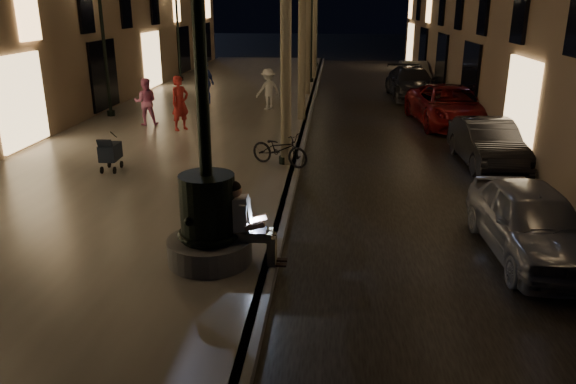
# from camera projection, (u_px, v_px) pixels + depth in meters

# --- Properties ---
(ground) EXTENTS (120.00, 120.00, 0.00)m
(ground) POSITION_uv_depth(u_px,v_px,m) (308.00, 119.00, 21.61)
(ground) COLOR black
(ground) RESTS_ON ground
(cobble_lane) EXTENTS (6.00, 45.00, 0.02)m
(cobble_lane) POSITION_uv_depth(u_px,v_px,m) (387.00, 120.00, 21.38)
(cobble_lane) COLOR black
(cobble_lane) RESTS_ON ground
(promenade) EXTENTS (8.00, 45.00, 0.20)m
(promenade) POSITION_uv_depth(u_px,v_px,m) (206.00, 115.00, 21.89)
(promenade) COLOR #67625B
(promenade) RESTS_ON ground
(curb_strip) EXTENTS (0.25, 45.00, 0.20)m
(curb_strip) POSITION_uv_depth(u_px,v_px,m) (308.00, 116.00, 21.58)
(curb_strip) COLOR #59595B
(curb_strip) RESTS_ON ground
(fountain_lamppost) EXTENTS (1.40, 1.40, 5.21)m
(fountain_lamppost) POSITION_uv_depth(u_px,v_px,m) (208.00, 204.00, 9.04)
(fountain_lamppost) COLOR #59595B
(fountain_lamppost) RESTS_ON promenade
(seated_man_laptop) EXTENTS (1.04, 0.35, 1.40)m
(seated_man_laptop) POSITION_uv_depth(u_px,v_px,m) (246.00, 221.00, 9.08)
(seated_man_laptop) COLOR gray
(seated_man_laptop) RESTS_ON promenade
(lamp_curb_a) EXTENTS (0.36, 0.36, 4.81)m
(lamp_curb_a) POSITION_uv_depth(u_px,v_px,m) (284.00, 46.00, 13.99)
(lamp_curb_a) COLOR black
(lamp_curb_a) RESTS_ON promenade
(lamp_curb_b) EXTENTS (0.36, 0.36, 4.81)m
(lamp_curb_b) POSITION_uv_depth(u_px,v_px,m) (303.00, 31.00, 21.54)
(lamp_curb_b) COLOR black
(lamp_curb_b) RESTS_ON promenade
(lamp_curb_c) EXTENTS (0.36, 0.36, 4.81)m
(lamp_curb_c) POSITION_uv_depth(u_px,v_px,m) (312.00, 23.00, 29.08)
(lamp_curb_c) COLOR black
(lamp_curb_c) RESTS_ON promenade
(lamp_curb_d) EXTENTS (0.36, 0.36, 4.81)m
(lamp_curb_d) POSITION_uv_depth(u_px,v_px,m) (317.00, 18.00, 36.63)
(lamp_curb_d) COLOR black
(lamp_curb_d) RESTS_ON promenade
(lamp_left_b) EXTENTS (0.36, 0.36, 4.81)m
(lamp_left_b) POSITION_uv_depth(u_px,v_px,m) (103.00, 33.00, 20.21)
(lamp_left_b) COLOR black
(lamp_left_b) RESTS_ON promenade
(lamp_left_c) EXTENTS (0.36, 0.36, 4.81)m
(lamp_left_c) POSITION_uv_depth(u_px,v_px,m) (177.00, 23.00, 29.64)
(lamp_left_c) COLOR black
(lamp_left_c) RESTS_ON promenade
(stroller) EXTENTS (0.43, 0.96, 0.98)m
(stroller) POSITION_uv_depth(u_px,v_px,m) (110.00, 152.00, 14.17)
(stroller) COLOR black
(stroller) RESTS_ON promenade
(car_front) EXTENTS (1.67, 3.84, 1.29)m
(car_front) POSITION_uv_depth(u_px,v_px,m) (532.00, 222.00, 9.82)
(car_front) COLOR #9A9BA1
(car_front) RESTS_ON ground
(car_second) EXTENTS (1.49, 3.85, 1.25)m
(car_second) POSITION_uv_depth(u_px,v_px,m) (487.00, 143.00, 15.34)
(car_second) COLOR black
(car_second) RESTS_ON ground
(car_third) EXTENTS (2.80, 5.29, 1.42)m
(car_third) POSITION_uv_depth(u_px,v_px,m) (449.00, 106.00, 20.30)
(car_third) COLOR maroon
(car_third) RESTS_ON ground
(car_rear) EXTENTS (2.20, 4.91, 1.40)m
(car_rear) POSITION_uv_depth(u_px,v_px,m) (411.00, 83.00, 26.05)
(car_rear) COLOR #2C2B30
(car_rear) RESTS_ON ground
(car_fifth) EXTENTS (1.40, 3.86, 1.26)m
(car_fifth) POSITION_uv_depth(u_px,v_px,m) (414.00, 74.00, 29.96)
(car_fifth) COLOR #AEAEA9
(car_fifth) RESTS_ON ground
(pedestrian_red) EXTENTS (0.75, 0.78, 1.80)m
(pedestrian_red) POSITION_uv_depth(u_px,v_px,m) (180.00, 103.00, 18.59)
(pedestrian_red) COLOR #B52724
(pedestrian_red) RESTS_ON promenade
(pedestrian_pink) EXTENTS (0.91, 0.79, 1.62)m
(pedestrian_pink) POSITION_uv_depth(u_px,v_px,m) (146.00, 102.00, 19.40)
(pedestrian_pink) COLOR pink
(pedestrian_pink) RESTS_ON promenade
(pedestrian_white) EXTENTS (1.19, 1.09, 1.60)m
(pedestrian_white) POSITION_uv_depth(u_px,v_px,m) (268.00, 89.00, 22.22)
(pedestrian_white) COLOR white
(pedestrian_white) RESTS_ON promenade
(pedestrian_blue) EXTENTS (1.07, 0.99, 1.76)m
(pedestrian_blue) POSITION_uv_depth(u_px,v_px,m) (205.00, 82.00, 23.53)
(pedestrian_blue) COLOR #283D95
(pedestrian_blue) RESTS_ON promenade
(bicycle) EXTENTS (1.75, 1.26, 0.87)m
(bicycle) POSITION_uv_depth(u_px,v_px,m) (280.00, 149.00, 14.68)
(bicycle) COLOR black
(bicycle) RESTS_ON promenade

